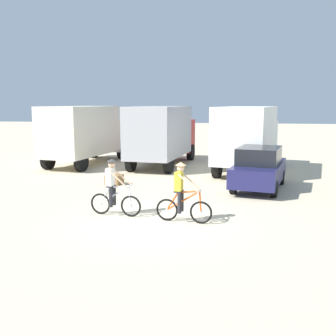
# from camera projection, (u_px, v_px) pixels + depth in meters

# --- Properties ---
(ground_plane) EXTENTS (120.00, 120.00, 0.00)m
(ground_plane) POSITION_uv_depth(u_px,v_px,m) (156.00, 221.00, 12.29)
(ground_plane) COLOR beige
(box_truck_cream_rv) EXTENTS (3.46, 7.05, 3.35)m
(box_truck_cream_rv) POSITION_uv_depth(u_px,v_px,m) (86.00, 132.00, 23.25)
(box_truck_cream_rv) COLOR beige
(box_truck_cream_rv) RESTS_ON ground
(box_truck_grey_hauler) EXTENTS (3.18, 6.99, 3.35)m
(box_truck_grey_hauler) POSITION_uv_depth(u_px,v_px,m) (162.00, 133.00, 22.64)
(box_truck_grey_hauler) COLOR #9E9EA3
(box_truck_grey_hauler) RESTS_ON ground
(box_truck_white_box) EXTENTS (3.71, 7.09, 3.35)m
(box_truck_white_box) POSITION_uv_depth(u_px,v_px,m) (248.00, 136.00, 20.74)
(box_truck_white_box) COLOR white
(box_truck_white_box) RESTS_ON ground
(sedan_parked) EXTENTS (2.63, 4.48, 1.76)m
(sedan_parked) POSITION_uv_depth(u_px,v_px,m) (259.00, 168.00, 16.65)
(sedan_parked) COLOR #1E1E4C
(sedan_parked) RESTS_ON ground
(cyclist_orange_shirt) EXTENTS (1.72, 0.53, 1.82)m
(cyclist_orange_shirt) POSITION_uv_depth(u_px,v_px,m) (113.00, 189.00, 12.76)
(cyclist_orange_shirt) COLOR black
(cyclist_orange_shirt) RESTS_ON ground
(cyclist_cowboy_hat) EXTENTS (1.72, 0.53, 1.82)m
(cyclist_cowboy_hat) POSITION_uv_depth(u_px,v_px,m) (182.00, 194.00, 12.03)
(cyclist_cowboy_hat) COLOR black
(cyclist_cowboy_hat) RESTS_ON ground
(supply_crate) EXTENTS (0.74, 0.75, 0.44)m
(supply_crate) POSITION_uv_depth(u_px,v_px,m) (114.00, 180.00, 17.68)
(supply_crate) COLOR olive
(supply_crate) RESTS_ON ground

